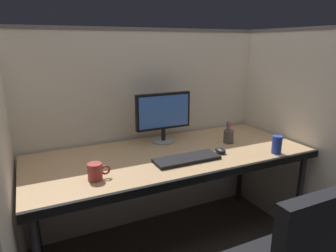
{
  "coord_description": "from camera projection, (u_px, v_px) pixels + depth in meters",
  "views": [
    {
      "loc": [
        -0.85,
        -1.43,
        1.47
      ],
      "look_at": [
        0.0,
        0.35,
        0.92
      ],
      "focal_mm": 32.17,
      "sensor_mm": 36.0,
      "label": 1
    }
  ],
  "objects": [
    {
      "name": "computer_mouse",
      "position": [
        220.0,
        150.0,
        2.05
      ],
      "size": [
        0.06,
        0.1,
        0.04
      ],
      "color": "black",
      "rests_on": "desk"
    },
    {
      "name": "soda_can",
      "position": [
        277.0,
        145.0,
        2.03
      ],
      "size": [
        0.07,
        0.07,
        0.12
      ],
      "primitive_type": "cylinder",
      "color": "#263FB2",
      "rests_on": "desk"
    },
    {
      "name": "keyboard_main",
      "position": [
        187.0,
        159.0,
        1.92
      ],
      "size": [
        0.43,
        0.15,
        0.02
      ],
      "primitive_type": "cube",
      "color": "black",
      "rests_on": "desk"
    },
    {
      "name": "desk",
      "position": [
        172.0,
        161.0,
        2.05
      ],
      "size": [
        1.9,
        0.8,
        0.74
      ],
      "color": "tan",
      "rests_on": "ground"
    },
    {
      "name": "cubicle_partition_right",
      "position": [
        290.0,
        132.0,
        2.36
      ],
      "size": [
        0.06,
        1.41,
        1.57
      ],
      "color": "beige",
      "rests_on": "ground"
    },
    {
      "name": "cubicle_partition_rear",
      "position": [
        147.0,
        130.0,
        2.42
      ],
      "size": [
        2.21,
        0.06,
        1.57
      ],
      "color": "beige",
      "rests_on": "ground"
    },
    {
      "name": "pen_cup",
      "position": [
        229.0,
        136.0,
        2.25
      ],
      "size": [
        0.08,
        0.08,
        0.16
      ],
      "color": "#4C4742",
      "rests_on": "desk"
    },
    {
      "name": "monitor_center",
      "position": [
        163.0,
        114.0,
        2.23
      ],
      "size": [
        0.43,
        0.17,
        0.37
      ],
      "color": "gray",
      "rests_on": "desk"
    },
    {
      "name": "cubicle_partition_left",
      "position": [
        5.0,
        180.0,
        1.53
      ],
      "size": [
        0.06,
        1.41,
        1.57
      ],
      "color": "beige",
      "rests_on": "ground"
    },
    {
      "name": "coffee_mug",
      "position": [
        96.0,
        172.0,
        1.64
      ],
      "size": [
        0.13,
        0.08,
        0.09
      ],
      "color": "#993333",
      "rests_on": "desk"
    }
  ]
}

